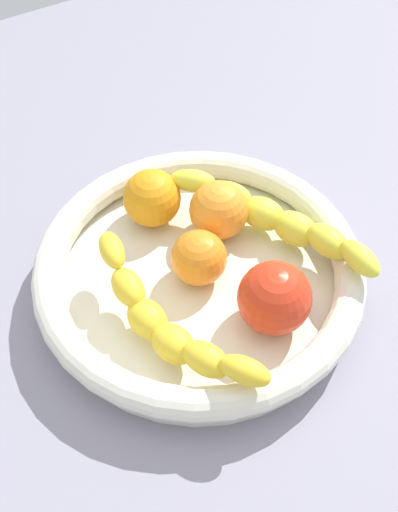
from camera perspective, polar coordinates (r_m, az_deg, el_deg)
name	(u,v)px	position (r cm, az deg, el deg)	size (l,w,h in cm)	color
kitchen_counter	(199,295)	(62.94, 0.00, -3.69)	(120.00, 120.00, 3.00)	gray
fruit_bowl	(199,271)	(59.73, 0.00, -1.44)	(32.20, 32.20, 4.86)	silver
banana_draped_left	(277,219)	(61.30, 7.28, 3.45)	(11.58, 21.74, 5.03)	yellow
banana_draped_right	(164,322)	(53.33, -3.26, -6.20)	(7.59, 21.71, 5.00)	yellow
orange_front	(202,260)	(57.92, 0.24, -0.39)	(5.46, 5.46, 5.46)	orange
orange_mid_left	(156,196)	(63.42, -4.04, 5.60)	(6.05, 6.05, 6.05)	orange
orange_mid_right	(219,210)	(61.88, 1.88, 4.33)	(6.10, 6.10, 6.10)	orange
tomato_red	(274,298)	(54.84, 7.09, -3.93)	(6.78, 6.78, 6.78)	red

